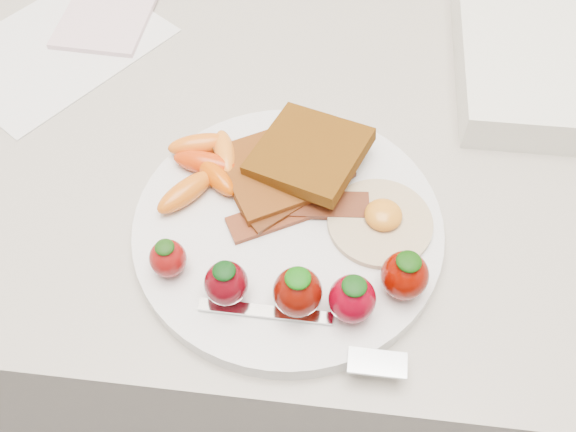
# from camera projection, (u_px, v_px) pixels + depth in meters

# --- Properties ---
(counter) EXTENTS (2.00, 0.60, 0.90)m
(counter) POSITION_uv_depth(u_px,v_px,m) (285.00, 308.00, 1.03)
(counter) COLOR gray
(counter) RESTS_ON ground
(plate) EXTENTS (0.27, 0.27, 0.02)m
(plate) POSITION_uv_depth(u_px,v_px,m) (288.00, 228.00, 0.56)
(plate) COLOR silver
(plate) RESTS_ON counter
(toast_lower) EXTENTS (0.12, 0.12, 0.01)m
(toast_lower) POSITION_uv_depth(u_px,v_px,m) (276.00, 172.00, 0.58)
(toast_lower) COLOR #4C230E
(toast_lower) RESTS_ON plate
(toast_upper) EXTENTS (0.12, 0.12, 0.02)m
(toast_upper) POSITION_uv_depth(u_px,v_px,m) (309.00, 153.00, 0.57)
(toast_upper) COLOR black
(toast_upper) RESTS_ON toast_lower
(fried_egg) EXTENTS (0.11, 0.11, 0.02)m
(fried_egg) POSITION_uv_depth(u_px,v_px,m) (381.00, 220.00, 0.55)
(fried_egg) COLOR beige
(fried_egg) RESTS_ON plate
(bacon_strips) EXTENTS (0.13, 0.10, 0.01)m
(bacon_strips) POSITION_uv_depth(u_px,v_px,m) (298.00, 203.00, 0.56)
(bacon_strips) COLOR #4E1006
(bacon_strips) RESTS_ON plate
(baby_carrots) EXTENTS (0.08, 0.11, 0.02)m
(baby_carrots) POSITION_uv_depth(u_px,v_px,m) (205.00, 166.00, 0.58)
(baby_carrots) COLOR #C13206
(baby_carrots) RESTS_ON plate
(strawberries) EXTENTS (0.22, 0.06, 0.05)m
(strawberries) POSITION_uv_depth(u_px,v_px,m) (306.00, 283.00, 0.50)
(strawberries) COLOR maroon
(strawberries) RESTS_ON plate
(fork) EXTENTS (0.16, 0.05, 0.00)m
(fork) POSITION_uv_depth(u_px,v_px,m) (315.00, 334.00, 0.49)
(fork) COLOR silver
(fork) RESTS_ON plate
(paper_sheet) EXTENTS (0.26, 0.28, 0.00)m
(paper_sheet) POSITION_uv_depth(u_px,v_px,m) (57.00, 47.00, 0.71)
(paper_sheet) COLOR silver
(paper_sheet) RESTS_ON counter
(notepad) EXTENTS (0.10, 0.14, 0.01)m
(notepad) POSITION_uv_depth(u_px,v_px,m) (109.00, 11.00, 0.74)
(notepad) COLOR beige
(notepad) RESTS_ON paper_sheet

